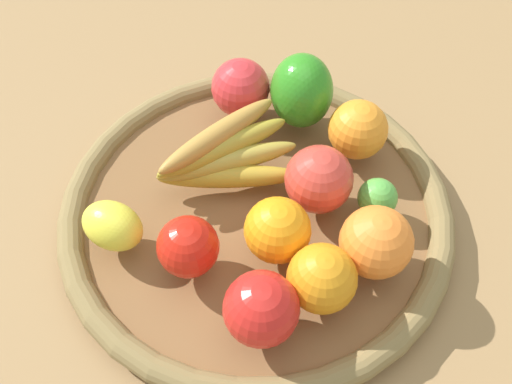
% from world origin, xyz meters
% --- Properties ---
extents(ground_plane, '(2.40, 2.40, 0.00)m').
position_xyz_m(ground_plane, '(0.00, 0.00, 0.00)').
color(ground_plane, '#9A754A').
rests_on(ground_plane, ground).
extents(basket, '(0.47, 0.47, 0.04)m').
position_xyz_m(basket, '(0.00, 0.00, 0.02)').
color(basket, brown).
rests_on(basket, ground_plane).
extents(bell_pepper, '(0.11, 0.10, 0.10)m').
position_xyz_m(bell_pepper, '(0.09, -0.12, 0.09)').
color(bell_pepper, '#2F8C1F').
rests_on(bell_pepper, basket).
extents(apple_1, '(0.09, 0.09, 0.07)m').
position_xyz_m(apple_1, '(-0.04, 0.10, 0.07)').
color(apple_1, red).
rests_on(apple_1, basket).
extents(apple_0, '(0.11, 0.11, 0.08)m').
position_xyz_m(apple_0, '(0.14, -0.06, 0.08)').
color(apple_0, red).
rests_on(apple_0, basket).
extents(lime_0, '(0.06, 0.06, 0.05)m').
position_xyz_m(lime_0, '(-0.08, -0.12, 0.06)').
color(lime_0, '#55AD43').
rests_on(lime_0, basket).
extents(apple_3, '(0.10, 0.10, 0.08)m').
position_xyz_m(apple_3, '(-0.03, -0.06, 0.08)').
color(apple_3, '#D13E33').
rests_on(apple_3, basket).
extents(orange_1, '(0.10, 0.10, 0.07)m').
position_xyz_m(orange_1, '(-0.14, 0.00, 0.07)').
color(orange_1, orange).
rests_on(orange_1, basket).
extents(banana_bunch, '(0.12, 0.17, 0.06)m').
position_xyz_m(banana_bunch, '(0.06, 0.01, 0.07)').
color(banana_bunch, '#B29129').
rests_on(banana_bunch, basket).
extents(orange_2, '(0.10, 0.10, 0.07)m').
position_xyz_m(orange_2, '(0.01, -0.15, 0.07)').
color(orange_2, orange).
rests_on(orange_2, basket).
extents(orange_3, '(0.09, 0.09, 0.07)m').
position_xyz_m(orange_3, '(-0.07, 0.01, 0.07)').
color(orange_3, orange).
rests_on(orange_3, basket).
extents(orange_0, '(0.10, 0.10, 0.08)m').
position_xyz_m(orange_0, '(-0.13, -0.07, 0.08)').
color(orange_0, orange).
rests_on(orange_0, basket).
extents(apple_2, '(0.11, 0.11, 0.08)m').
position_xyz_m(apple_2, '(-0.14, 0.07, 0.08)').
color(apple_2, red).
rests_on(apple_2, basket).
extents(lemon_0, '(0.09, 0.08, 0.05)m').
position_xyz_m(lemon_0, '(0.03, 0.16, 0.06)').
color(lemon_0, yellow).
rests_on(lemon_0, basket).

